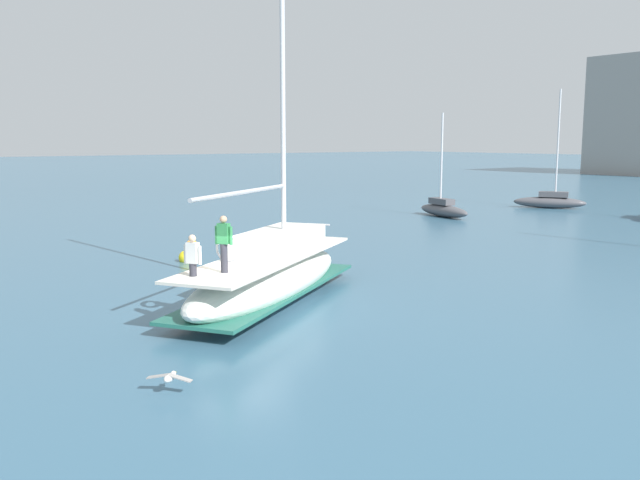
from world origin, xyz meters
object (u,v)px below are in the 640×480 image
object	(u,v)px
main_sailboat	(270,273)
moored_sloop_near	(443,209)
moored_cutter_right	(550,200)
mooring_buoy	(186,257)
seagull	(170,377)

from	to	relation	value
main_sailboat	moored_sloop_near	size ratio (longest dim) A/B	2.02
main_sailboat	moored_cutter_right	distance (m)	34.76
moored_cutter_right	mooring_buoy	bearing A→B (deg)	-82.16
mooring_buoy	moored_cutter_right	bearing A→B (deg)	97.84
moored_sloop_near	seagull	bearing A→B (deg)	-56.03
moored_cutter_right	mooring_buoy	xyz separation A→B (m)	(4.36, -31.62, -0.40)
moored_sloop_near	seagull	size ratio (longest dim) A/B	8.33
moored_cutter_right	mooring_buoy	size ratio (longest dim) A/B	9.72
main_sailboat	mooring_buoy	world-z (taller)	main_sailboat
moored_cutter_right	seagull	world-z (taller)	moored_cutter_right
moored_sloop_near	seagull	distance (m)	33.46
mooring_buoy	seagull	bearing A→B (deg)	-26.37
main_sailboat	moored_sloop_near	distance (m)	25.60
moored_sloop_near	mooring_buoy	size ratio (longest dim) A/B	7.60
main_sailboat	moored_sloop_near	world-z (taller)	main_sailboat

